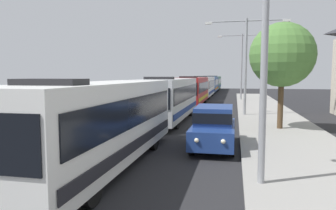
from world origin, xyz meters
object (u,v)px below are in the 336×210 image
Objects in this scene: bus_tail_end at (214,82)px; roadside_tree at (282,55)px; bus_second_in_line at (170,98)px; bus_middle at (193,90)px; bus_rear at (210,84)px; box_truck_oncoming at (201,82)px; bus_fourth_in_line at (204,86)px; white_suv at (214,125)px; streetlamp_far at (242,59)px; bus_lead at (103,121)px; streetlamp_mid at (246,55)px; streetlamp_near at (266,8)px.

bus_tail_end is 53.08m from roadside_tree.
bus_second_in_line is 12.51m from bus_middle.
bus_rear is 15.05m from box_truck_oncoming.
bus_fourth_in_line is 33.21m from white_suv.
roadside_tree is at bearing -79.13° from box_truck_oncoming.
streetlamp_far reaches higher than box_truck_oncoming.
bus_middle is at bearing -90.00° from bus_rear.
bus_lead reaches higher than white_suv.
roadside_tree reaches higher than box_truck_oncoming.
white_suv is at bearing -83.60° from bus_fourth_in_line.
bus_tail_end reaches higher than white_suv.
streetlamp_far is (5.40, -29.70, 3.67)m from bus_tail_end.
bus_middle is 37.27m from bus_tail_end.
bus_second_in_line is at bearing 114.80° from white_suv.
roadside_tree is (7.26, -15.23, 2.79)m from bus_middle.
bus_middle and bus_fourth_in_line have the same top height.
bus_tail_end is at bearing 96.67° from streetlamp_mid.
bus_middle is at bearing 121.23° from streetlamp_mid.
bus_rear is at bearing 107.15° from streetlamp_far.
bus_lead is 5.38m from white_suv.
roadside_tree is at bearing 79.60° from streetlamp_near.
white_suv is at bearing 109.26° from streetlamp_near.
white_suv is (3.70, 3.85, -0.66)m from bus_lead.
bus_tail_end is at bearing 90.00° from bus_lead.
bus_fourth_in_line is at bearing 90.00° from bus_middle.
bus_middle is (0.00, 24.36, 0.00)m from bus_lead.
box_truck_oncoming is 0.96× the size of streetlamp_near.
bus_lead is at bearing -90.00° from bus_tail_end.
roadside_tree is at bearing 56.01° from white_suv.
bus_lead is 2.32× the size of white_suv.
roadside_tree is (3.56, 5.29, 3.44)m from white_suv.
white_suv is at bearing -79.78° from bus_middle.
bus_lead is 32.60m from streetlamp_far.
bus_second_in_line is at bearing -146.22° from streetlamp_mid.
white_suv is 0.54× the size of streetlamp_far.
bus_rear is (0.00, 25.07, 0.00)m from bus_middle.
bus_fourth_in_line is at bearing 137.76° from streetlamp_far.
bus_lead is at bearing -128.49° from roadside_tree.
white_suv is 0.58× the size of box_truck_oncoming.
bus_second_in_line is at bearing -90.00° from bus_tail_end.
bus_second_in_line and bus_tail_end have the same top height.
bus_middle is (-0.00, 12.51, -0.00)m from bus_second_in_line.
streetlamp_mid is at bearing -58.77° from bus_middle.
bus_lead is at bearing -90.00° from bus_rear.
streetlamp_near is at bearing -82.39° from box_truck_oncoming.
bus_rear is 34.55m from streetlamp_mid.
bus_second_in_line is 2.37× the size of white_suv.
bus_lead is 0.98× the size of bus_second_in_line.
roadside_tree is at bearing -85.33° from streetlamp_far.
bus_tail_end is at bearing 97.87° from roadside_tree.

